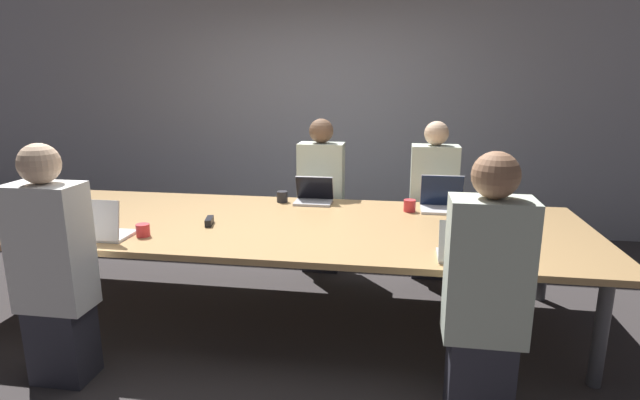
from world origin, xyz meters
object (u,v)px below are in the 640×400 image
at_px(laptop_near_left, 98,228).
at_px(laptop_far_center, 314,195).
at_px(person_near_left, 54,270).
at_px(person_near_right, 486,295).
at_px(cup_far_center, 282,197).
at_px(stapler, 209,221).
at_px(cup_far_right, 410,206).
at_px(laptop_near_right, 470,250).
at_px(laptop_far_right, 442,200).
at_px(person_far_right, 433,203).
at_px(person_far_center, 321,198).
at_px(cup_near_left, 143,230).

bearing_deg(laptop_near_left, laptop_far_center, -135.77).
bearing_deg(laptop_far_center, person_near_left, -127.36).
distance_m(laptop_near_left, person_near_right, 2.36).
relative_size(person_near_left, cup_far_center, 15.39).
height_order(laptop_near_left, stapler, laptop_near_left).
bearing_deg(laptop_near_left, cup_far_right, -152.98).
relative_size(cup_far_center, stapler, 0.58).
bearing_deg(laptop_near_right, laptop_far_right, -86.63).
xyz_separation_m(laptop_near_left, stapler, (0.58, 0.42, -0.05)).
bearing_deg(person_far_right, laptop_far_right, -84.80).
bearing_deg(person_far_center, laptop_near_right, -55.29).
relative_size(person_near_right, stapler, 8.96).
height_order(person_far_center, person_near_right, person_near_right).
relative_size(laptop_far_right, stapler, 2.14).
bearing_deg(stapler, cup_far_right, 9.63).
relative_size(cup_near_left, stapler, 0.56).
xyz_separation_m(cup_near_left, cup_far_center, (0.68, 1.05, 0.00)).
xyz_separation_m(cup_far_center, laptop_near_right, (1.36, -1.19, 0.03)).
relative_size(cup_near_left, laptop_near_right, 0.24).
bearing_deg(stapler, cup_near_left, -148.43).
bearing_deg(cup_far_center, laptop_far_center, 3.16).
bearing_deg(person_near_right, laptop_far_right, -86.14).
xyz_separation_m(person_near_left, laptop_near_right, (2.31, 0.38, 0.11)).
xyz_separation_m(laptop_near_right, stapler, (-1.72, 0.46, -0.05)).
height_order(laptop_near_left, laptop_near_right, laptop_near_left).
relative_size(laptop_far_center, person_far_right, 0.23).
bearing_deg(laptop_near_right, cup_near_left, -3.95).
height_order(person_near_left, laptop_far_center, person_near_left).
relative_size(cup_far_center, cup_far_right, 0.98).
bearing_deg(laptop_far_right, laptop_near_right, -86.63).
xyz_separation_m(person_near_left, person_far_right, (2.21, 1.96, -0.01)).
bearing_deg(person_far_right, person_near_right, -85.84).
bearing_deg(person_far_right, laptop_far_center, -159.68).
distance_m(laptop_far_right, person_far_right, 0.45).
distance_m(person_near_right, stapler, 1.94).
bearing_deg(cup_near_left, person_near_right, -13.51).
xyz_separation_m(person_near_left, laptop_far_right, (2.24, 1.53, 0.12)).
xyz_separation_m(person_far_center, cup_far_right, (0.77, -0.53, 0.09)).
bearing_deg(person_far_center, person_far_right, -0.14).
relative_size(person_far_center, person_near_right, 0.99).
relative_size(cup_near_left, cup_far_right, 0.95).
height_order(cup_far_center, person_far_right, person_far_right).
xyz_separation_m(cup_far_center, stapler, (-0.36, -0.73, -0.02)).
bearing_deg(person_far_right, laptop_near_left, -144.99).
relative_size(laptop_near_left, person_near_left, 0.26).
relative_size(person_near_left, person_far_right, 1.01).
relative_size(laptop_near_left, laptop_far_center, 1.15).
height_order(person_near_left, person_near_right, person_near_right).
height_order(cup_near_left, person_near_right, person_near_right).
bearing_deg(person_near_right, laptop_near_right, -84.56).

